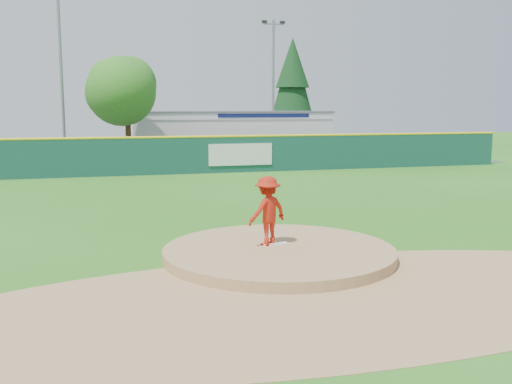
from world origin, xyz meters
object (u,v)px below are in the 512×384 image
object	(u,v)px
pitcher	(268,211)
light_pole_right	(273,81)
pool_building_grp	(226,132)
light_pole_left	(61,69)
deciduous_tree	(127,92)
van	(240,150)
conifer_tree	(292,85)

from	to	relation	value
pitcher	light_pole_right	size ratio (longest dim) A/B	0.17
pool_building_grp	light_pole_left	bearing A→B (deg)	-157.40
deciduous_tree	light_pole_left	size ratio (longest dim) A/B	0.67
pitcher	van	size ratio (longest dim) A/B	0.34
van	light_pole_right	distance (m)	6.88
pool_building_grp	conifer_tree	distance (m)	8.95
light_pole_right	pool_building_grp	bearing A→B (deg)	135.05
pitcher	light_pole_right	bearing A→B (deg)	-131.97
deciduous_tree	conifer_tree	bearing A→B (deg)	36.25
pitcher	conifer_tree	size ratio (longest dim) A/B	0.18
deciduous_tree	light_pole_right	world-z (taller)	light_pole_right
pool_building_grp	light_pole_left	xyz separation A→B (m)	(-12.00, -4.99, 4.39)
deciduous_tree	conifer_tree	distance (m)	18.63
pitcher	deciduous_tree	size ratio (longest dim) A/B	0.23
pool_building_grp	deciduous_tree	world-z (taller)	deciduous_tree
pool_building_grp	light_pole_right	distance (m)	5.75
van	pool_building_grp	xyz separation A→B (m)	(0.48, 6.44, 0.95)
van	light_pole_left	distance (m)	12.78
van	pool_building_grp	size ratio (longest dim) A/B	0.33
conifer_tree	light_pole_right	bearing A→B (deg)	-119.74
pitcher	light_pole_left	distance (m)	27.73
light_pole_right	deciduous_tree	bearing A→B (deg)	-160.02
light_pole_left	conifer_tree	bearing A→B (deg)	25.35
van	light_pole_right	world-z (taller)	light_pole_right
van	deciduous_tree	xyz separation A→B (m)	(-7.52, -0.56, 3.84)
pool_building_grp	deciduous_tree	size ratio (longest dim) A/B	2.07
pitcher	van	xyz separation A→B (m)	(5.70, 25.20, -0.37)
light_pole_left	pitcher	bearing A→B (deg)	-77.68
deciduous_tree	light_pole_right	distance (m)	11.75
pool_building_grp	light_pole_right	world-z (taller)	light_pole_right
deciduous_tree	light_pole_left	distance (m)	4.72
van	light_pole_right	bearing A→B (deg)	-44.84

